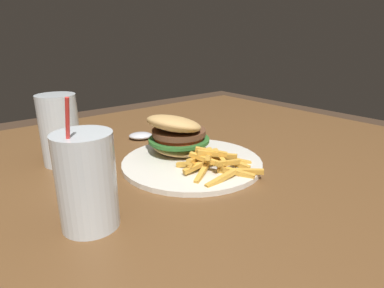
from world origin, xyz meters
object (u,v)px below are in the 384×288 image
at_px(meal_plate_near, 185,147).
at_px(juice_glass, 87,184).
at_px(spoon, 143,136).
at_px(beer_glass, 60,132).

height_order(meal_plate_near, juice_glass, juice_glass).
xyz_separation_m(juice_glass, spoon, (0.30, -0.27, -0.06)).
bearing_deg(juice_glass, spoon, -41.80).
bearing_deg(meal_plate_near, beer_glass, 53.33).
bearing_deg(juice_glass, beer_glass, -10.72).
height_order(beer_glass, spoon, beer_glass).
distance_m(beer_glass, juice_glass, 0.27).
relative_size(meal_plate_near, juice_glass, 1.53).
distance_m(meal_plate_near, juice_glass, 0.28).
xyz_separation_m(meal_plate_near, juice_glass, (-0.11, 0.26, 0.03)).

